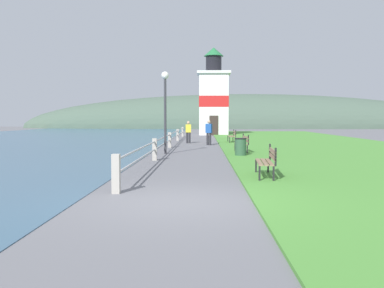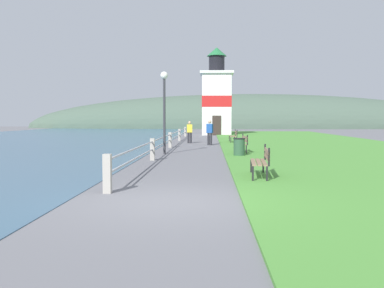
{
  "view_description": "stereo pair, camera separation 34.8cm",
  "coord_description": "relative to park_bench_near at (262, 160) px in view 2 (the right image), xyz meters",
  "views": [
    {
      "loc": [
        0.55,
        -8.66,
        1.72
      ],
      "look_at": [
        -0.1,
        14.94,
        0.3
      ],
      "focal_mm": 40.0,
      "sensor_mm": 36.0,
      "label": 1
    },
    {
      "loc": [
        0.9,
        -8.65,
        1.72
      ],
      "look_at": [
        -0.1,
        14.94,
        0.3
      ],
      "focal_mm": 40.0,
      "sensor_mm": 36.0,
      "label": 2
    }
  ],
  "objects": [
    {
      "name": "lighthouse",
      "position": [
        -0.8,
        32.5,
        3.26
      ],
      "size": [
        3.42,
        3.42,
        9.05
      ],
      "color": "white",
      "rests_on": "ground_plane"
    },
    {
      "name": "person_by_railing",
      "position": [
        -2.89,
        17.32,
        0.29
      ],
      "size": [
        0.38,
        0.22,
        1.53
      ],
      "rotation": [
        0.0,
        0.0,
        1.61
      ],
      "color": "#28282D",
      "rests_on": "ground_plane"
    },
    {
      "name": "distant_hillside",
      "position": [
        5.62,
        63.84,
        -0.54
      ],
      "size": [
        80.0,
        16.0,
        12.0
      ],
      "color": "#475B4C",
      "rests_on": "ground_plane"
    },
    {
      "name": "person_strolling",
      "position": [
        -1.5,
        15.26,
        0.33
      ],
      "size": [
        0.44,
        0.35,
        1.6
      ],
      "rotation": [
        0.0,
        0.0,
        1.16
      ],
      "color": "#28282D",
      "rests_on": "ground_plane"
    },
    {
      "name": "lamp_post",
      "position": [
        -3.68,
        8.33,
        2.2
      ],
      "size": [
        0.36,
        0.36,
        3.96
      ],
      "color": "#333338",
      "rests_on": "ground_plane"
    },
    {
      "name": "grass_verge",
      "position": [
        5.18,
        15.13,
        -0.51
      ],
      "size": [
        12.0,
        56.12,
        0.06
      ],
      "color": "#4C8E38",
      "rests_on": "ground_plane"
    },
    {
      "name": "park_bench_near",
      "position": [
        0.0,
        0.0,
        0.0
      ],
      "size": [
        0.6,
        1.85,
        0.94
      ],
      "rotation": [
        0.0,
        0.0,
        3.07
      ],
      "color": "#846B51",
      "rests_on": "ground_plane"
    },
    {
      "name": "park_bench_far",
      "position": [
        0.2,
        17.72,
        -0.0
      ],
      "size": [
        0.5,
        1.7,
        0.94
      ],
      "rotation": [
        0.0,
        0.0,
        3.16
      ],
      "color": "#846B51",
      "rests_on": "ground_plane"
    },
    {
      "name": "trash_bin",
      "position": [
        -0.17,
        6.94,
        -0.12
      ],
      "size": [
        0.54,
        0.54,
        0.84
      ],
      "color": "#2D5138",
      "rests_on": "ground_plane"
    },
    {
      "name": "park_bench_midway",
      "position": [
        0.1,
        8.84,
        -0.0
      ],
      "size": [
        0.57,
        1.69,
        0.94
      ],
      "rotation": [
        0.0,
        0.0,
        3.2
      ],
      "color": "#846B51",
      "rests_on": "ground_plane"
    },
    {
      "name": "ground_plane",
      "position": [
        -2.38,
        -3.58,
        -0.54
      ],
      "size": [
        160.0,
        160.0,
        0.0
      ],
      "primitive_type": "plane",
      "color": "slate"
    },
    {
      "name": "seawall_railing",
      "position": [
        -3.83,
        12.82,
        0.01
      ],
      "size": [
        0.18,
        30.98,
        0.9
      ],
      "color": "#A8A399",
      "rests_on": "ground_plane"
    }
  ]
}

